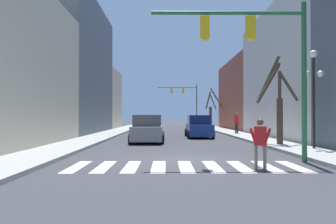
% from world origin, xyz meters
% --- Properties ---
extents(ground_plane, '(240.00, 240.00, 0.00)m').
position_xyz_m(ground_plane, '(0.00, 0.00, 0.00)').
color(ground_plane, '#38383D').
extents(sidewalk_left, '(2.35, 90.00, 0.15)m').
position_xyz_m(sidewalk_left, '(-5.80, 0.00, 0.07)').
color(sidewalk_left, '#9E9E99').
rests_on(sidewalk_left, ground_plane).
extents(sidewalk_right, '(2.35, 90.00, 0.15)m').
position_xyz_m(sidewalk_right, '(5.80, 0.00, 0.07)').
color(sidewalk_right, '#9E9E99').
rests_on(sidewalk_right, ground_plane).
extents(building_row_left, '(6.00, 40.45, 12.27)m').
position_xyz_m(building_row_left, '(-9.97, 13.36, 5.43)').
color(building_row_left, '#BCB299').
rests_on(building_row_left, ground_plane).
extents(building_row_right, '(6.00, 40.49, 11.27)m').
position_xyz_m(building_row_right, '(9.97, 12.93, 4.88)').
color(building_row_right, '#515B66').
rests_on(building_row_right, ground_plane).
extents(crosswalk_stripes, '(7.65, 2.60, 0.01)m').
position_xyz_m(crosswalk_stripes, '(-0.00, -1.76, 0.00)').
color(crosswalk_stripes, white).
rests_on(crosswalk_stripes, ground_plane).
extents(traffic_signal_near, '(5.65, 0.28, 5.83)m').
position_xyz_m(traffic_signal_near, '(2.76, -0.76, 4.19)').
color(traffic_signal_near, '#236038').
rests_on(traffic_signal_near, ground_plane).
extents(traffic_signal_far, '(6.36, 0.28, 6.74)m').
position_xyz_m(traffic_signal_far, '(2.63, 40.34, 4.86)').
color(traffic_signal_far, '#236038').
rests_on(traffic_signal_far, ground_plane).
extents(street_lamp_right_corner, '(0.95, 0.36, 4.67)m').
position_xyz_m(street_lamp_right_corner, '(6.37, 2.86, 3.44)').
color(street_lamp_right_corner, black).
rests_on(street_lamp_right_corner, sidewalk_right).
extents(car_parked_left_near, '(2.13, 4.31, 1.74)m').
position_xyz_m(car_parked_left_near, '(-1.82, 8.24, 0.81)').
color(car_parked_left_near, gray).
rests_on(car_parked_left_near, ground_plane).
extents(car_parked_right_near, '(2.11, 4.23, 1.80)m').
position_xyz_m(car_parked_right_near, '(3.45, 30.04, 0.83)').
color(car_parked_right_near, red).
rests_on(car_parked_right_near, ground_plane).
extents(car_driving_toward_lane, '(2.03, 4.82, 1.75)m').
position_xyz_m(car_driving_toward_lane, '(1.94, 13.10, 0.81)').
color(car_driving_toward_lane, navy).
rests_on(car_driving_toward_lane, ground_plane).
extents(pedestrian_on_right_sidewalk, '(0.69, 0.27, 1.60)m').
position_xyz_m(pedestrian_on_right_sidewalk, '(2.31, -2.33, 0.94)').
color(pedestrian_on_right_sidewalk, '#7A705B').
rests_on(pedestrian_on_right_sidewalk, ground_plane).
extents(pedestrian_on_left_sidewalk, '(0.34, 0.75, 1.76)m').
position_xyz_m(pedestrian_on_left_sidewalk, '(5.63, 16.40, 1.19)').
color(pedestrian_on_left_sidewalk, black).
rests_on(pedestrian_on_left_sidewalk, sidewalk_right).
extents(street_tree_right_mid, '(2.27, 1.95, 5.49)m').
position_xyz_m(street_tree_right_mid, '(5.73, 33.04, 2.53)').
color(street_tree_right_mid, brown).
rests_on(street_tree_right_mid, sidewalk_right).
extents(street_tree_left_near, '(2.66, 1.85, 4.88)m').
position_xyz_m(street_tree_left_near, '(5.48, 5.45, 2.51)').
color(street_tree_left_near, '#473828').
rests_on(street_tree_left_near, sidewalk_right).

